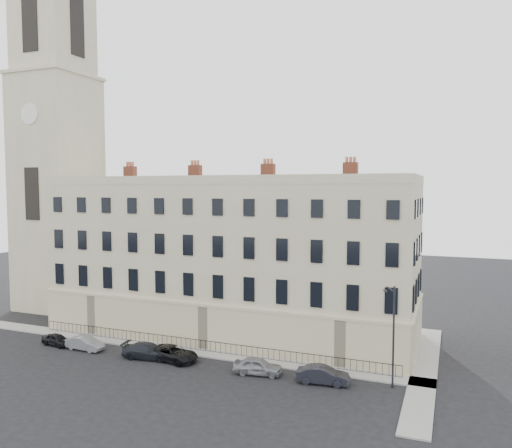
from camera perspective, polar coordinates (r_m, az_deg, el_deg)
The scene contains 13 objects.
ground at distance 39.51m, azimuth -2.15°, elevation -17.67°, with size 160.00×160.00×0.00m, color black.
terrace at distance 50.55m, azimuth -2.88°, elevation -4.02°, with size 36.22×12.22×17.00m.
church_tower at distance 65.47m, azimuth -21.79°, elevation 7.35°, with size 8.00×8.13×44.00m.
pavement_terrace at distance 48.13m, azimuth -10.91°, elevation -13.61°, with size 48.00×2.00×0.12m, color gray.
pavement_east_return at distance 44.06m, azimuth 18.71°, elevation -15.45°, with size 2.00×24.00×0.12m, color gray.
railings at distance 46.37m, azimuth -6.36°, elevation -13.61°, with size 35.00×0.04×0.96m.
car_a at distance 51.18m, azimuth -21.78°, elevation -12.17°, with size 1.30×3.23×1.10m, color black.
car_b at distance 49.01m, azimuth -18.95°, elevation -12.76°, with size 1.29×3.70×1.22m, color slate.
car_c at distance 45.27m, azimuth -12.23°, elevation -13.99°, with size 1.85×4.54×1.32m, color black.
car_d at distance 44.32m, azimuth -9.51°, elevation -14.38°, with size 2.12×4.60×1.28m, color black.
car_e at distance 40.85m, azimuth 0.22°, elevation -15.93°, with size 1.56×3.88×1.32m, color gray.
car_f at distance 39.41m, azimuth 7.65°, elevation -16.74°, with size 1.39×3.99×1.31m, color black.
streetlamp at distance 38.45m, azimuth 15.37°, elevation -11.83°, with size 0.73×1.56×7.57m.
Camera 1 is at (14.87, -33.52, 14.71)m, focal length 35.00 mm.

